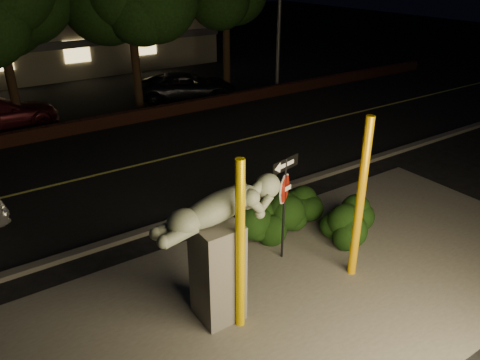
# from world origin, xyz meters

# --- Properties ---
(ground) EXTENTS (90.00, 90.00, 0.00)m
(ground) POSITION_xyz_m (0.00, 10.00, 0.00)
(ground) COLOR black
(ground) RESTS_ON ground
(patio) EXTENTS (14.00, 6.00, 0.02)m
(patio) POSITION_xyz_m (0.00, -1.00, 0.01)
(patio) COLOR #4C4944
(patio) RESTS_ON ground
(road) EXTENTS (80.00, 8.00, 0.01)m
(road) POSITION_xyz_m (0.00, 7.00, 0.01)
(road) COLOR black
(road) RESTS_ON ground
(lane_marking) EXTENTS (80.00, 0.12, 0.00)m
(lane_marking) POSITION_xyz_m (0.00, 7.00, 0.02)
(lane_marking) COLOR #CAC850
(lane_marking) RESTS_ON road
(curb) EXTENTS (80.00, 0.25, 0.12)m
(curb) POSITION_xyz_m (0.00, 2.90, 0.06)
(curb) COLOR #4C4944
(curb) RESTS_ON ground
(brick_wall) EXTENTS (40.00, 0.35, 0.50)m
(brick_wall) POSITION_xyz_m (0.00, 11.30, 0.25)
(brick_wall) COLOR #401D14
(brick_wall) RESTS_ON ground
(parking_lot) EXTENTS (40.00, 12.00, 0.01)m
(parking_lot) POSITION_xyz_m (0.00, 17.00, 0.01)
(parking_lot) COLOR black
(parking_lot) RESTS_ON ground
(building) EXTENTS (22.00, 10.20, 4.00)m
(building) POSITION_xyz_m (0.00, 24.99, 2.00)
(building) COLOR #6D6757
(building) RESTS_ON ground
(yellow_pole_left) EXTENTS (0.17, 0.17, 3.40)m
(yellow_pole_left) POSITION_xyz_m (-1.41, -1.10, 1.70)
(yellow_pole_left) COLOR #DFB300
(yellow_pole_left) RESTS_ON ground
(yellow_pole_right) EXTENTS (0.18, 0.18, 3.60)m
(yellow_pole_right) POSITION_xyz_m (1.50, -1.15, 1.80)
(yellow_pole_right) COLOR #E4A207
(yellow_pole_right) RESTS_ON ground
(signpost) EXTENTS (0.82, 0.21, 2.48)m
(signpost) POSITION_xyz_m (0.61, 0.18, 1.76)
(signpost) COLOR black
(signpost) RESTS_ON ground
(sculpture) EXTENTS (2.54, 0.80, 2.73)m
(sculpture) POSITION_xyz_m (-1.57, -0.65, 1.68)
(sculpture) COLOR #4C4944
(sculpture) RESTS_ON ground
(hedge_center) EXTENTS (2.14, 1.19, 1.06)m
(hedge_center) POSITION_xyz_m (1.06, 0.98, 0.53)
(hedge_center) COLOR black
(hedge_center) RESTS_ON ground
(hedge_right) EXTENTS (1.71, 1.07, 1.05)m
(hedge_right) POSITION_xyz_m (1.92, 1.14, 0.53)
(hedge_right) COLOR black
(hedge_right) RESTS_ON ground
(hedge_far_right) EXTENTS (1.58, 1.15, 1.00)m
(hedge_far_right) POSITION_xyz_m (2.53, -0.10, 0.50)
(hedge_far_right) COLOR black
(hedge_far_right) RESTS_ON ground
(parked_car_dark) EXTENTS (5.13, 3.86, 1.29)m
(parked_car_dark) POSITION_xyz_m (5.10, 13.04, 0.65)
(parked_car_dark) COLOR black
(parked_car_dark) RESTS_ON ground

